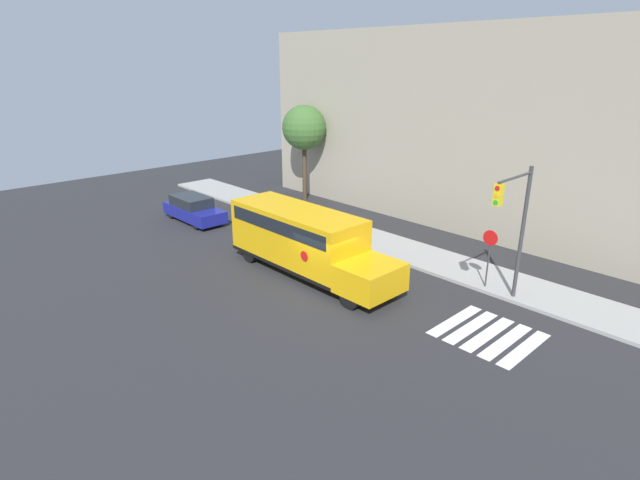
% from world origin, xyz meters
% --- Properties ---
extents(ground_plane, '(60.00, 60.00, 0.00)m').
position_xyz_m(ground_plane, '(0.00, 0.00, 0.00)').
color(ground_plane, '#28282B').
extents(sidewalk_strip, '(44.00, 3.00, 0.15)m').
position_xyz_m(sidewalk_strip, '(0.00, 6.50, 0.07)').
color(sidewalk_strip, '#9E9E99').
rests_on(sidewalk_strip, ground).
extents(building_backdrop, '(32.00, 4.00, 11.41)m').
position_xyz_m(building_backdrop, '(0.00, 13.00, 5.71)').
color(building_backdrop, '#9E937F').
rests_on(building_backdrop, ground).
extents(crosswalk_stripes, '(3.30, 3.20, 0.01)m').
position_xyz_m(crosswalk_stripes, '(6.95, 2.00, 0.00)').
color(crosswalk_stripes, white).
rests_on(crosswalk_stripes, ground).
extents(school_bus, '(9.26, 2.57, 3.02)m').
position_xyz_m(school_bus, '(-2.02, 0.87, 1.71)').
color(school_bus, '#EAA80F').
rests_on(school_bus, ground).
extents(parked_car, '(4.74, 1.84, 1.56)m').
position_xyz_m(parked_car, '(-12.83, 1.23, 0.77)').
color(parked_car, navy).
rests_on(parked_car, ground).
extents(stop_sign, '(0.67, 0.10, 2.76)m').
position_xyz_m(stop_sign, '(4.89, 5.41, 1.81)').
color(stop_sign, '#38383A').
rests_on(stop_sign, ground).
extents(traffic_light, '(0.28, 2.66, 5.69)m').
position_xyz_m(traffic_light, '(6.20, 4.60, 3.71)').
color(traffic_light, '#38383A').
rests_on(traffic_light, ground).
extents(tree_near_sidewalk, '(3.06, 3.06, 6.68)m').
position_xyz_m(tree_near_sidewalk, '(-11.91, 9.74, 5.10)').
color(tree_near_sidewalk, '#423323').
rests_on(tree_near_sidewalk, ground).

